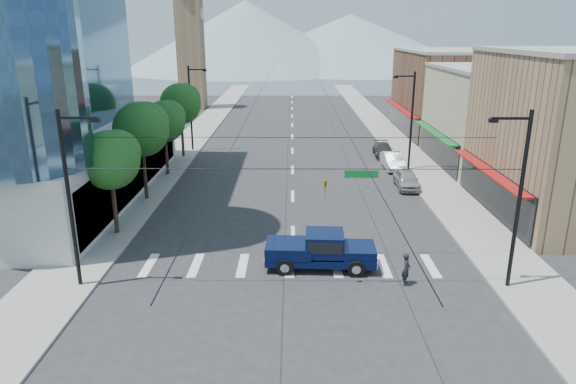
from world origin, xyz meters
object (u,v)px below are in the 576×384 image
parked_car_near (407,179)px  parked_car_far (383,150)px  parked_car_mid (393,161)px  pedestrian (406,269)px  pickup_truck (320,249)px

parked_car_near → parked_car_far: parked_car_near is taller
parked_car_near → parked_car_far: 11.35m
parked_car_near → parked_car_mid: parked_car_mid is taller
parked_car_near → parked_car_far: (0.00, 11.35, -0.08)m
pedestrian → parked_car_far: (3.66, 28.28, -0.20)m
pickup_truck → parked_car_mid: bearing=71.9°
pedestrian → parked_car_mid: (3.66, 23.16, -0.10)m
parked_car_mid → parked_car_far: 5.13m
pedestrian → parked_car_far: bearing=3.8°
parked_car_near → parked_car_mid: 6.22m
parked_car_mid → parked_car_far: bearing=89.0°
pickup_truck → parked_car_near: pickup_truck is taller
parked_car_near → parked_car_far: bearing=91.3°
parked_car_far → parked_car_near: bearing=-87.8°
pickup_truck → parked_car_far: 27.50m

